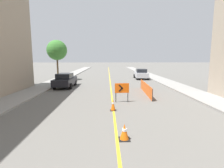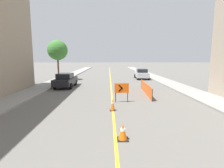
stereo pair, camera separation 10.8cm
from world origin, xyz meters
The scene contains 10 objects.
lane_stripe centered at (0.00, 34.04, 0.00)m, with size 0.12×68.08×0.01m.
sidewalk_left centered at (-7.61, 34.04, 0.07)m, with size 2.46×68.08×0.14m.
sidewalk_right centered at (7.61, 34.04, 0.07)m, with size 2.46×68.08×0.14m.
traffic_cone_third centered at (0.30, 10.23, 0.32)m, with size 0.45×0.45×0.65m.
traffic_cone_fourth centered at (-0.03, 14.19, 0.37)m, with size 0.35×0.35×0.75m.
arrow_barricade_primary centered at (0.69, 16.32, 0.99)m, with size 1.05×0.12×1.41m.
safety_mesh_fence centered at (3.15, 19.47, 0.49)m, with size 0.36×6.20×0.97m.
parked_car_curb_near centered at (-5.11, 23.22, 0.80)m, with size 1.95×4.36×1.59m.
parked_car_curb_mid centered at (4.98, 31.29, 0.80)m, with size 2.03×4.39×1.59m.
street_tree_left_near centered at (-7.73, 29.72, 4.41)m, with size 2.91×2.91×5.75m.
Camera 2 is at (-0.26, 3.67, 3.21)m, focal length 28.00 mm.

